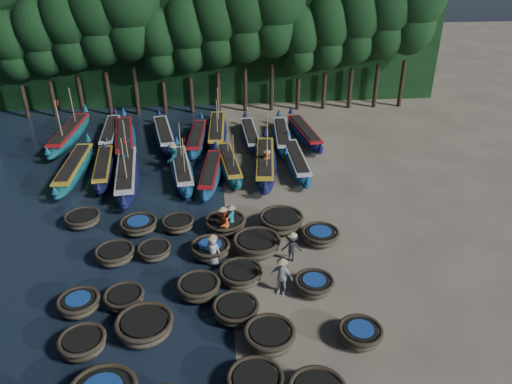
{
  "coord_description": "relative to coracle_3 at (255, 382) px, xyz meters",
  "views": [
    {
      "loc": [
        -0.49,
        -21.63,
        14.66
      ],
      "look_at": [
        1.75,
        2.74,
        1.3
      ],
      "focal_mm": 35.0,
      "sensor_mm": 36.0,
      "label": 1
    }
  ],
  "objects": [
    {
      "name": "long_boat_11",
      "position": [
        -7.56,
        22.4,
        0.23
      ],
      "size": [
        2.87,
        9.12,
        1.62
      ],
      "rotation": [
        0.0,
        0.0,
        0.14
      ],
      "color": "navy",
      "rests_on": "ground"
    },
    {
      "name": "coracle_8",
      "position": [
        0.74,
        2.03,
        0.09
      ],
      "size": [
        2.42,
        2.42,
        0.82
      ],
      "rotation": [
        0.0,
        0.0,
        0.34
      ],
      "color": "brown",
      "rests_on": "ground"
    },
    {
      "name": "coracle_3",
      "position": [
        0.0,
        0.0,
        0.0
      ],
      "size": [
        2.55,
        2.55,
        0.68
      ],
      "rotation": [
        0.0,
        0.0,
        0.42
      ],
      "color": "brown",
      "rests_on": "ground"
    },
    {
      "name": "long_boat_5",
      "position": [
        -1.35,
        16.5,
        0.11
      ],
      "size": [
        2.15,
        7.3,
        1.29
      ],
      "rotation": [
        0.0,
        0.0,
        -0.12
      ],
      "color": "navy",
      "rests_on": "ground"
    },
    {
      "name": "long_boat_15",
      "position": [
        1.67,
        22.58,
        0.1
      ],
      "size": [
        1.54,
        7.31,
        1.29
      ],
      "rotation": [
        0.0,
        0.0,
        0.04
      ],
      "color": "#0F1338",
      "rests_on": "ground"
    },
    {
      "name": "coracle_19",
      "position": [
        4.18,
        8.94,
        0.01
      ],
      "size": [
        2.01,
        2.01,
        0.68
      ],
      "rotation": [
        0.0,
        0.0,
        -0.1
      ],
      "color": "brown",
      "rests_on": "ground"
    },
    {
      "name": "fisherman_3",
      "position": [
        2.45,
        7.51,
        0.43
      ],
      "size": [
        1.06,
        0.71,
        1.73
      ],
      "rotation": [
        0.0,
        0.0,
        2.99
      ],
      "color": "black",
      "rests_on": "ground"
    },
    {
      "name": "coracle_13",
      "position": [
        -0.13,
        6.12,
        0.01
      ],
      "size": [
        2.26,
        2.26,
        0.69
      ],
      "rotation": [
        0.0,
        0.0,
        0.21
      ],
      "color": "brown",
      "rests_on": "ground"
    },
    {
      "name": "long_boat_3",
      "position": [
        -6.64,
        16.54,
        0.21
      ],
      "size": [
        2.4,
        8.81,
        3.76
      ],
      "rotation": [
        0.0,
        0.0,
        0.1
      ],
      "color": "#0F1338",
      "rests_on": "ground"
    },
    {
      "name": "long_boat_7",
      "position": [
        2.24,
        17.48,
        0.2
      ],
      "size": [
        2.45,
        8.63,
        3.69
      ],
      "rotation": [
        0.0,
        0.0,
        -0.11
      ],
      "color": "#0F1338",
      "rests_on": "ground"
    },
    {
      "name": "fisherman_0",
      "position": [
        -1.36,
        7.51,
        0.48
      ],
      "size": [
        0.93,
        0.8,
        1.81
      ],
      "rotation": [
        0.0,
        0.0,
        2.69
      ],
      "color": "silver",
      "rests_on": "ground"
    },
    {
      "name": "tree_6",
      "position": [
        -2.8,
        29.5,
        6.26
      ],
      "size": [
        4.09,
        4.09,
        9.65
      ],
      "color": "black",
      "rests_on": "ground"
    },
    {
      "name": "coracle_21",
      "position": [
        -5.27,
        10.82,
        -0.0
      ],
      "size": [
        2.41,
        2.41,
        0.67
      ],
      "rotation": [
        0.0,
        0.0,
        0.37
      ],
      "color": "brown",
      "rests_on": "ground"
    },
    {
      "name": "tree_10",
      "position": [
        6.4,
        29.5,
        5.58
      ],
      "size": [
        3.68,
        3.68,
        8.68
      ],
      "color": "black",
      "rests_on": "ground"
    },
    {
      "name": "ground",
      "position": [
        -0.6,
        9.5,
        -0.39
      ],
      "size": [
        120.0,
        120.0,
        0.0
      ],
      "primitive_type": "plane",
      "color": "gray",
      "rests_on": "ground"
    },
    {
      "name": "coracle_11",
      "position": [
        -5.22,
        4.95,
        -0.01
      ],
      "size": [
        1.99,
        1.99,
        0.65
      ],
      "rotation": [
        0.0,
        0.0,
        0.27
      ],
      "color": "brown",
      "rests_on": "ground"
    },
    {
      "name": "coracle_17",
      "position": [
        -1.48,
        8.2,
        0.03
      ],
      "size": [
        2.18,
        2.18,
        0.73
      ],
      "rotation": [
        0.0,
        0.0,
        0.2
      ],
      "color": "brown",
      "rests_on": "ground"
    },
    {
      "name": "coracle_6",
      "position": [
        -4.15,
        3.08,
        0.07
      ],
      "size": [
        2.38,
        2.38,
        0.79
      ],
      "rotation": [
        0.0,
        0.0,
        -0.09
      ],
      "color": "brown",
      "rests_on": "ground"
    },
    {
      "name": "coracle_22",
      "position": [
        -3.19,
        10.77,
        -0.01
      ],
      "size": [
        2.03,
        2.03,
        0.65
      ],
      "rotation": [
        0.0,
        0.0,
        -0.32
      ],
      "color": "brown",
      "rests_on": "ground"
    },
    {
      "name": "long_boat_6",
      "position": [
        -0.13,
        17.74,
        0.11
      ],
      "size": [
        2.04,
        7.28,
        3.11
      ],
      "rotation": [
        0.0,
        0.0,
        0.11
      ],
      "color": "#105C59",
      "rests_on": "ground"
    },
    {
      "name": "long_boat_2",
      "position": [
        -8.31,
        17.92,
        0.11
      ],
      "size": [
        1.99,
        7.37,
        1.3
      ],
      "rotation": [
        0.0,
        0.0,
        0.1
      ],
      "color": "#0F1338",
      "rests_on": "ground"
    },
    {
      "name": "tree_8",
      "position": [
        1.8,
        29.5,
        7.61
      ],
      "size": [
        4.92,
        4.92,
        11.6
      ],
      "color": "black",
      "rests_on": "ground"
    },
    {
      "name": "long_boat_4",
      "position": [
        -3.22,
        17.12,
        0.14
      ],
      "size": [
        2.31,
        7.73,
        3.31
      ],
      "rotation": [
        0.0,
        0.0,
        0.13
      ],
      "color": "navy",
      "rests_on": "ground"
    },
    {
      "name": "fisherman_6",
      "position": [
        2.3,
        17.09,
        0.49
      ],
      "size": [
        0.94,
        0.92,
        1.84
      ],
      "rotation": [
        0.0,
        0.0,
        3.88
      ],
      "color": "#C64A1A",
      "rests_on": "ground"
    },
    {
      "name": "tree_9",
      "position": [
        4.1,
        29.5,
        8.29
      ],
      "size": [
        5.34,
        5.34,
        12.58
      ],
      "color": "black",
      "rests_on": "ground"
    },
    {
      "name": "coracle_20",
      "position": [
        -8.39,
        11.75,
        -0.02
      ],
      "size": [
        2.12,
        2.12,
        0.64
      ],
      "rotation": [
        0.0,
        0.0,
        0.19
      ],
      "color": "brown",
      "rests_on": "ground"
    },
    {
      "name": "tree_4",
      "position": [
        -7.4,
        29.5,
        8.29
      ],
      "size": [
        5.34,
        5.34,
        12.58
      ],
      "color": "black",
      "rests_on": "ground"
    },
    {
      "name": "coracle_10",
      "position": [
        -7.06,
        4.71,
        0.03
      ],
      "size": [
        2.01,
        2.01,
        0.72
      ],
      "rotation": [
        0.0,
        0.0,
        0.25
      ],
      "color": "brown",
      "rests_on": "ground"
    },
    {
      "name": "long_boat_12",
      "position": [
        -4.77,
        23.26,
        0.15
      ],
      "size": [
        2.69,
        7.88,
        1.41
      ],
      "rotation": [
        0.0,
        0.0,
        0.17
      ],
      "color": "#0F1338",
      "rests_on": "ground"
    },
    {
      "name": "coracle_12",
      "position": [
        -2.04,
        5.29,
        0.05
      ],
      "size": [
        1.95,
        1.95,
        0.76
      ],
      "rotation": [
        0.0,
        0.0,
        -0.05
      ],
      "color": "brown",
      "rests_on": "ground"
    },
    {
      "name": "coracle_23",
      "position": [
        -0.67,
        10.47,
        0.04
      ],
      "size": [
        2.56,
        2.56,
        0.74
      ],
      "rotation": [
        0.0,
        0.0,
        0.27
      ],
      "color": "brown",
      "rests_on": "ground"
    },
    {
      "name": "long_boat_16",
      "position": [
        3.99,
        22.1,
        0.14
      ],
      "size": [
        1.89,
        7.83,
        1.38
      ],
      "rotation": [
        0.0,
        0.0,
        -0.07
      ],
      "color": "navy",
      "rests_on": "ground"
    },
    {
      "name": "coracle_14",
      "position": [
        3.08,
        5.07,
        0.02
      ],
      "size": [
        2.2,
        2.2,
        0.69
      ],
      "rotation": [
        0.0,
        0.0,
        0.42
      ],
      "color": "brown",
      "rests_on": "ground"
    },
    {
      "name": "long_boat_14",
      "position": [
        -0.8,
        23.51,
        0.18
      ],
      "size": [
        1.92,
        8.45,
        3.59
      ],
      "rotation": [
        0.0,
        0.0,
        -0.05
      ],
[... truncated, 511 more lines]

